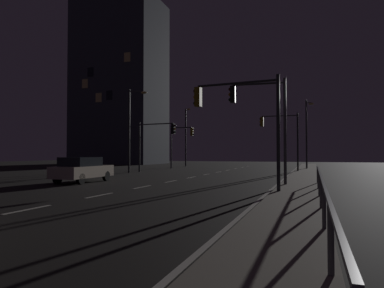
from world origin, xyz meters
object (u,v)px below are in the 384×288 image
Objects in this scene: traffic_light_far_left at (181,139)px; car at (82,169)px; street_lamp_across_street at (186,132)px; building_distant at (120,83)px; traffic_light_mid_left at (239,110)px; street_lamp_far_end at (307,128)px; street_lamp_median at (132,123)px; traffic_light_near_right at (261,111)px; traffic_light_far_right at (281,130)px; traffic_light_far_center at (155,136)px.

car is at bearing -86.57° from traffic_light_far_left.
building_distant is at bearing 150.05° from street_lamp_across_street.
street_lamp_far_end is at bearing 83.96° from traffic_light_mid_left.
street_lamp_median is (-12.67, 12.95, 0.77)m from traffic_light_mid_left.
car is 0.58× the size of street_lamp_median.
traffic_light_mid_left is 18.14m from street_lamp_median.
car is at bearing -77.66° from street_lamp_median.
car is 0.77× the size of traffic_light_near_right.
car is 0.86× the size of traffic_light_mid_left.
traffic_light_mid_left reaches higher than car.
street_lamp_far_end is 19.69m from street_lamp_median.
traffic_light_mid_left is (-0.57, -3.40, -0.32)m from traffic_light_near_right.
building_distant is at bearing 117.21° from car.
traffic_light_far_right is 0.73× the size of street_lamp_far_end.
traffic_light_mid_left is 32.38m from street_lamp_across_street.
traffic_light_far_center is at bearing 127.05° from traffic_light_mid_left.
car is 12.43m from traffic_light_far_center.
building_distant reaches higher than traffic_light_far_center.
traffic_light_far_right is at bearing 88.96° from traffic_light_mid_left.
traffic_light_far_left reaches higher than car.
traffic_light_near_right is 1.19× the size of traffic_light_far_center.
street_lamp_median is (0.60, -16.56, -0.17)m from street_lamp_across_street.
car is 0.56× the size of street_lamp_across_street.
traffic_light_far_right is at bearing 24.79° from street_lamp_median.
car is at bearing -174.98° from traffic_light_near_right.
traffic_light_mid_left is at bearing -99.58° from traffic_light_near_right.
building_distant is (-17.93, 23.97, 10.84)m from traffic_light_far_center.
traffic_light_far_right is at bearing -18.89° from traffic_light_far_left.
street_lamp_median is (-2.30, 10.52, 3.77)m from car.
traffic_light_far_right is at bearing 90.84° from traffic_light_near_right.
car is at bearing -83.87° from street_lamp_across_street.
traffic_light_far_left is 25.81m from traffic_light_mid_left.
traffic_light_far_center is 17.42m from street_lamp_far_end.
street_lamp_far_end is (13.05, 22.85, 3.84)m from car.
traffic_light_far_right is 14.35m from street_lamp_median.
building_distant reaches higher than street_lamp_far_end.
car is 19.96m from traffic_light_far_right.
traffic_light_far_right reaches higher than traffic_light_mid_left.
traffic_light_mid_left is at bearing -65.78° from street_lamp_across_street.
car is 11.48m from traffic_light_near_right.
building_distant reaches higher than traffic_light_far_left.
traffic_light_far_left is at bearing 161.11° from traffic_light_far_right.
street_lamp_across_street is at bearing 96.13° from car.
traffic_light_far_left is at bearing -171.11° from street_lamp_far_end.
street_lamp_across_street is 16.57m from street_lamp_median.
street_lamp_across_street is (-13.62, 10.55, 0.72)m from traffic_light_far_right.
traffic_light_near_right is at bearing -58.21° from traffic_light_far_left.
street_lamp_far_end is at bearing -14.84° from street_lamp_across_street.
traffic_light_mid_left is 0.65× the size of street_lamp_across_street.
traffic_light_far_left is 6.78m from street_lamp_across_street.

